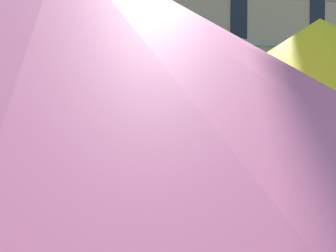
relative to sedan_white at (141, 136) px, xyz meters
The scene contains 6 objects.
ground_plane 4.06m from the sedan_white, 110.27° to the right, with size 120.00×120.00×0.00m, color #424244.
sidewalk_far 3.50m from the sedan_white, 113.79° to the left, with size 56.00×3.60×0.12m, color #B2ADA3.
apartment_building 14.29m from the sedan_white, 96.90° to the left, with size 44.59×12.08×19.20m.
sedan_white is the anchor object (origin of this frame).
sedan_blue 6.35m from the sedan_white, ahead, with size 4.40×1.98×1.78m.
patio_umbrella 12.97m from the sedan_white, 100.79° to the right, with size 3.64×3.64×2.26m.
Camera 1 is at (-1.02, -10.81, 1.85)m, focal length 36.91 mm.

